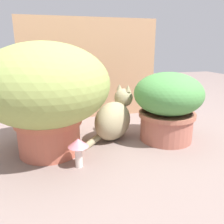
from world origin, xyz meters
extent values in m
plane|color=gray|center=(0.00, 0.00, 0.00)|extent=(6.00, 6.00, 0.00)
cube|color=tan|center=(0.09, 0.59, 0.36)|extent=(0.99, 0.03, 0.71)
cylinder|color=#BB604A|center=(-0.23, 0.05, 0.09)|extent=(0.31, 0.31, 0.18)
cylinder|color=#BD6349|center=(-0.23, 0.05, 0.17)|extent=(0.33, 0.33, 0.02)
ellipsoid|color=#91A253|center=(-0.23, 0.05, 0.35)|extent=(0.62, 0.62, 0.40)
cylinder|color=#AF6453|center=(0.42, 0.03, 0.08)|extent=(0.29, 0.29, 0.16)
cylinder|color=#B06751|center=(0.42, 0.03, 0.15)|extent=(0.32, 0.32, 0.02)
ellipsoid|color=#4E9048|center=(0.42, 0.03, 0.27)|extent=(0.38, 0.38, 0.24)
ellipsoid|color=tan|center=(0.12, 0.12, 0.11)|extent=(0.31, 0.30, 0.22)
ellipsoid|color=beige|center=(0.20, 0.18, 0.10)|extent=(0.12, 0.12, 0.11)
sphere|color=tan|center=(0.21, 0.19, 0.23)|extent=(0.15, 0.15, 0.11)
cone|color=tan|center=(0.19, 0.22, 0.29)|extent=(0.05, 0.05, 0.04)
cone|color=tan|center=(0.23, 0.17, 0.29)|extent=(0.05, 0.05, 0.04)
cylinder|color=tan|center=(0.01, 0.08, 0.02)|extent=(0.17, 0.14, 0.07)
cylinder|color=silver|center=(-0.29, -0.02, 0.05)|extent=(0.03, 0.03, 0.09)
cone|color=red|center=(-0.29, -0.02, 0.11)|extent=(0.10, 0.10, 0.05)
cylinder|color=silver|center=(-0.11, -0.14, 0.05)|extent=(0.03, 0.03, 0.10)
cone|color=pink|center=(-0.11, -0.14, 0.12)|extent=(0.09, 0.09, 0.04)
camera|label=1|loc=(-0.23, -1.07, 0.53)|focal=36.84mm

